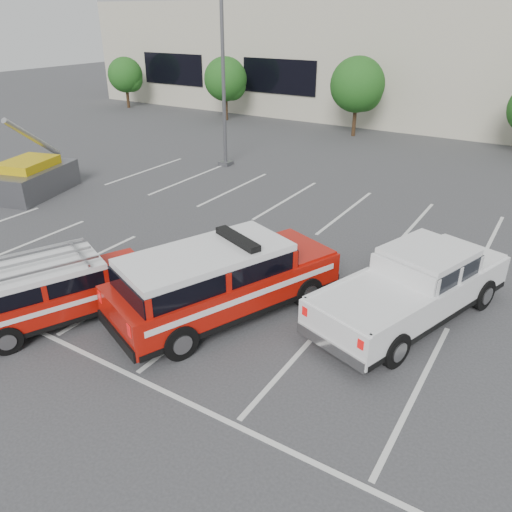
% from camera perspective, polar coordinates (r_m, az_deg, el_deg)
% --- Properties ---
extents(ground, '(120.00, 120.00, 0.00)m').
position_cam_1_polar(ground, '(13.23, -5.16, -6.86)').
color(ground, '#363639').
rests_on(ground, ground).
extents(stall_markings, '(23.00, 15.00, 0.01)m').
position_cam_1_polar(stall_markings, '(16.55, 4.19, 0.35)').
color(stall_markings, silver).
rests_on(stall_markings, ground).
extents(convention_building, '(60.00, 16.99, 13.20)m').
position_cam_1_polar(convention_building, '(41.22, 24.34, 20.56)').
color(convention_building, '#B5AD99').
rests_on(convention_building, ground).
extents(tree_far_left, '(2.77, 2.77, 3.99)m').
position_cam_1_polar(tree_far_left, '(44.50, -14.57, 19.28)').
color(tree_far_left, '#3F2B19').
rests_on(tree_far_left, ground).
extents(tree_left, '(3.07, 3.07, 4.42)m').
position_cam_1_polar(tree_left, '(37.97, -3.35, 19.38)').
color(tree_left, '#3F2B19').
rests_on(tree_left, ground).
extents(tree_mid_left, '(3.37, 3.37, 4.85)m').
position_cam_1_polar(tree_mid_left, '(33.22, 11.67, 18.43)').
color(tree_mid_left, '#3F2B19').
rests_on(tree_mid_left, ground).
extents(light_pole_left, '(0.90, 0.60, 10.24)m').
position_cam_1_polar(light_pole_left, '(25.60, -3.81, 21.57)').
color(light_pole_left, '#59595E').
rests_on(light_pole_left, ground).
extents(fire_chief_suv, '(4.26, 6.37, 2.11)m').
position_cam_1_polar(fire_chief_suv, '(12.88, -3.89, -3.31)').
color(fire_chief_suv, '#A21007').
rests_on(fire_chief_suv, ground).
extents(white_pickup, '(3.84, 6.30, 1.83)m').
position_cam_1_polar(white_pickup, '(13.38, 17.42, -4.02)').
color(white_pickup, silver).
rests_on(white_pickup, ground).
extents(ladder_suv, '(3.50, 4.90, 1.80)m').
position_cam_1_polar(ladder_suv, '(13.70, -21.96, -4.09)').
color(ladder_suv, '#A21007').
rests_on(ladder_suv, ground).
extents(utility_rig, '(3.56, 4.52, 3.42)m').
position_cam_1_polar(utility_rig, '(24.02, -24.69, 8.02)').
color(utility_rig, '#59595E').
rests_on(utility_rig, ground).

